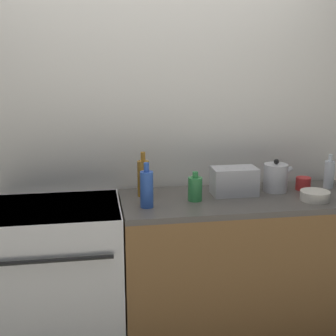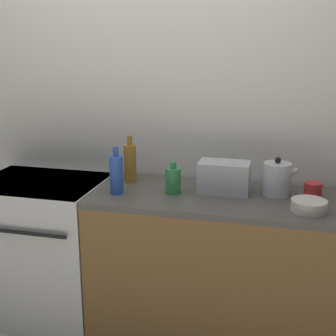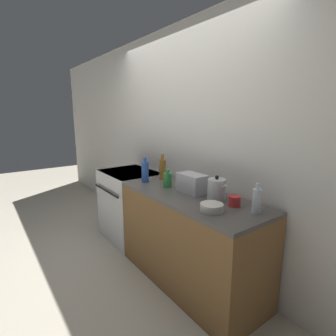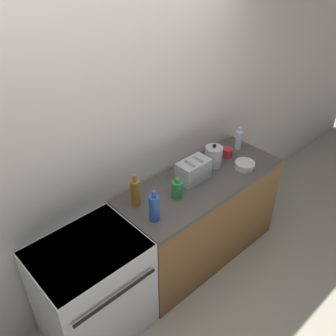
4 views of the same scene
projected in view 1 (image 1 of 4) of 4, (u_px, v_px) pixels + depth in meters
name	position (u px, v px, depth m)	size (l,w,h in m)	color
wall_back	(150.00, 128.00, 3.15)	(8.00, 0.05, 2.60)	silver
stove	(58.00, 274.00, 2.90)	(0.78, 0.65, 0.90)	silver
counter_block	(241.00, 262.00, 3.09)	(1.57, 0.62, 0.90)	brown
kettle	(276.00, 177.00, 3.09)	(0.20, 0.16, 0.22)	silver
toaster	(234.00, 181.00, 3.02)	(0.29, 0.17, 0.18)	#BCBCC1
bottle_green	(195.00, 189.00, 2.90)	(0.09, 0.09, 0.18)	#338C47
bottle_blue	(147.00, 189.00, 2.77)	(0.08, 0.08, 0.27)	#2D56B7
bottle_clear	(329.00, 174.00, 3.18)	(0.07, 0.07, 0.23)	silver
bottle_amber	(143.00, 178.00, 2.98)	(0.08, 0.08, 0.29)	#9E6B23
cup_red	(303.00, 184.00, 3.14)	(0.10, 0.10, 0.08)	red
bowl	(315.00, 196.00, 2.92)	(0.18, 0.18, 0.06)	beige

